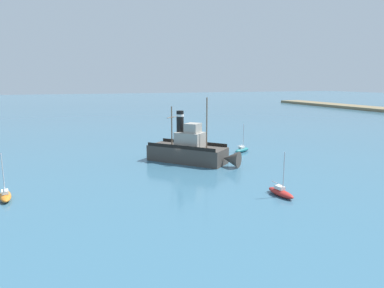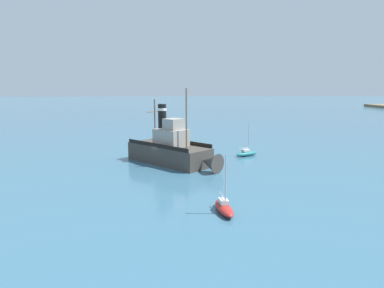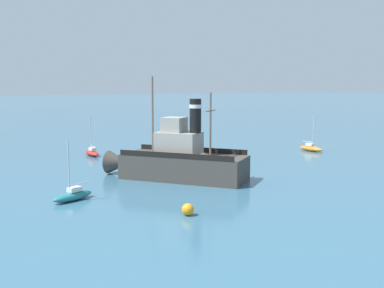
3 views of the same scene
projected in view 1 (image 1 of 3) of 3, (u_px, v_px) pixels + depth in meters
The scene contains 6 objects.
ground_plane at pixel (181, 163), 51.99m from camera, with size 600.00×600.00×0.00m, color #38667F.
old_tugboat at pixel (191, 150), 52.09m from camera, with size 13.00×12.10×9.90m.
sailboat_red at pixel (281, 192), 36.92m from camera, with size 3.89×1.47×4.90m.
sailboat_orange at pixel (5, 196), 35.81m from camera, with size 3.93×1.69×4.90m.
sailboat_teal at pixel (242, 150), 59.80m from camera, with size 2.71×3.88×4.90m.
mooring_buoy at pixel (192, 144), 64.96m from camera, with size 0.88×0.88×0.88m, color orange.
Camera 1 is at (47.96, -16.24, 12.24)m, focal length 32.00 mm.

